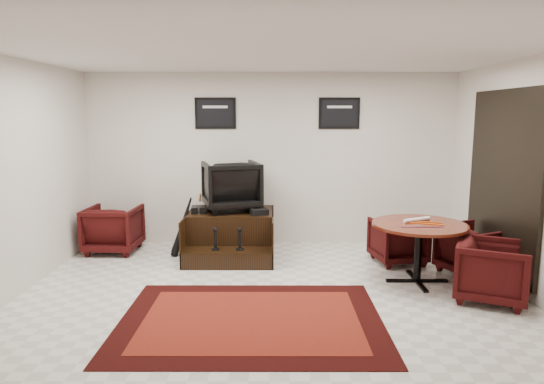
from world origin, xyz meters
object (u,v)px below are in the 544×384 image
at_px(shine_podium, 231,235).
at_px(table_chair_back, 398,239).
at_px(armchair_side, 113,227).
at_px(table_chair_corner, 492,268).
at_px(table_chair_window, 473,247).
at_px(meeting_table, 419,231).
at_px(shine_chair, 231,183).

xyz_separation_m(shine_podium, table_chair_back, (2.45, -0.39, 0.05)).
distance_m(armchair_side, table_chair_back, 4.34).
bearing_deg(table_chair_back, armchair_side, -18.16).
bearing_deg(table_chair_corner, armchair_side, 93.23).
xyz_separation_m(armchair_side, table_chair_corner, (5.02, -2.01, -0.01)).
bearing_deg(table_chair_window, armchair_side, 53.00).
relative_size(shine_podium, table_chair_corner, 1.72).
bearing_deg(table_chair_back, meeting_table, 81.86).
distance_m(meeting_table, table_chair_back, 0.90).
relative_size(shine_podium, meeting_table, 1.13).
bearing_deg(table_chair_corner, meeting_table, 72.22).
bearing_deg(shine_podium, table_chair_back, -9.02).
relative_size(armchair_side, table_chair_back, 1.13).
bearing_deg(meeting_table, table_chair_window, 20.65).
height_order(table_chair_back, table_chair_corner, table_chair_corner).
height_order(armchair_side, table_chair_corner, armchair_side).
bearing_deg(table_chair_window, table_chair_back, 33.56).
xyz_separation_m(meeting_table, table_chair_back, (-0.04, 0.84, -0.33)).
bearing_deg(armchair_side, table_chair_back, 175.36).
bearing_deg(shine_chair, table_chair_window, 146.89).
distance_m(shine_podium, armchair_side, 1.86).
distance_m(meeting_table, table_chair_corner, 0.96).
relative_size(shine_podium, shine_chair, 1.59).
height_order(armchair_side, meeting_table, armchair_side).
height_order(meeting_table, table_chair_back, meeting_table).
distance_m(armchair_side, table_chair_window, 5.29).
bearing_deg(shine_podium, shine_chair, 90.00).
height_order(table_chair_window, table_chair_corner, table_chair_corner).
height_order(shine_chair, table_chair_corner, shine_chair).
bearing_deg(table_chair_back, table_chair_window, 137.92).
bearing_deg(shine_podium, meeting_table, -26.25).
height_order(shine_chair, armchair_side, shine_chair).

